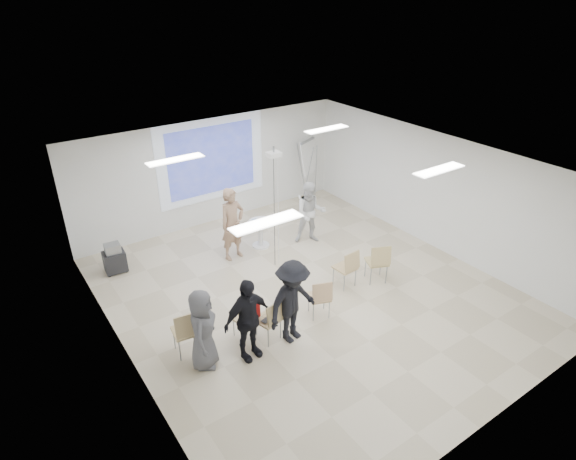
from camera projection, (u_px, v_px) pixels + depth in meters
floor at (308, 294)px, 10.86m from camera, size 8.00×9.00×0.10m
ceiling at (311, 164)px, 9.43m from camera, size 8.00×9.00×0.10m
wall_back at (212, 171)px, 13.46m from camera, size 8.00×0.10×3.00m
wall_left at (118, 298)px, 8.10m from camera, size 0.10×9.00×3.00m
wall_right at (437, 191)px, 12.19m from camera, size 0.10×9.00×3.00m
projection_halo at (212, 160)px, 13.25m from camera, size 3.20×0.01×2.30m
projection_image at (212, 160)px, 13.24m from camera, size 2.60×0.01×1.90m
pedestal_table at (260, 232)px, 12.53m from camera, size 0.65×0.65×0.76m
player_left at (232, 219)px, 11.76m from camera, size 0.84×0.62×2.11m
player_right at (311, 210)px, 12.55m from camera, size 1.13×1.06×1.86m
controller_left at (233, 202)px, 11.87m from camera, size 0.06×0.12×0.04m
controller_right at (299, 197)px, 12.49m from camera, size 0.10×0.13×0.04m
chair_far_left at (186, 330)px, 8.80m from camera, size 0.52×0.55×0.99m
chair_left_mid at (247, 317)px, 9.28m from camera, size 0.47×0.50×0.83m
chair_left_inner at (271, 318)px, 9.16m from camera, size 0.53×0.56×0.92m
chair_center at (320, 296)px, 9.82m from camera, size 0.55×0.57×0.90m
chair_right_inner at (348, 266)px, 10.79m from camera, size 0.47×0.50×0.95m
chair_right_far at (378, 260)px, 10.95m from camera, size 0.63×0.65×0.99m
red_jacket at (250, 311)px, 9.06m from camera, size 0.47×0.21×0.44m
laptop at (267, 318)px, 9.24m from camera, size 0.39×0.32×0.03m
audience_left at (247, 314)px, 8.59m from camera, size 1.18×0.78×1.92m
audience_mid at (293, 297)px, 9.01m from camera, size 1.38×0.92×1.98m
audience_outer at (202, 325)px, 8.44m from camera, size 0.97×1.03×1.77m
flipchart_easel at (308, 157)px, 14.48m from camera, size 0.82×0.66×2.04m
av_cart at (114, 259)px, 11.47m from camera, size 0.53×0.44×0.75m
ceiling_projector at (274, 160)px, 10.73m from camera, size 0.30×0.25×3.00m
fluor_panel_nw at (175, 160)px, 9.91m from camera, size 1.20×0.30×0.02m
fluor_panel_ne at (327, 129)px, 11.93m from camera, size 1.20×0.30×0.02m
fluor_panel_sw at (266, 222)px, 7.36m from camera, size 1.20×0.30×0.02m
fluor_panel_se at (439, 170)px, 9.38m from camera, size 1.20×0.30×0.02m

